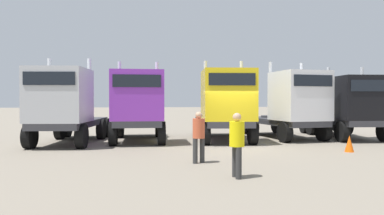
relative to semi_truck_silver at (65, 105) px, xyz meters
name	(u,v)px	position (x,y,z in m)	size (l,w,h in m)	color
ground	(234,147)	(7.50, -2.01, -1.84)	(200.00, 200.00, 0.00)	gray
semi_truck_silver	(65,105)	(0.00, 0.00, 0.00)	(3.34, 6.37, 4.09)	#333338
semi_truck_purple	(138,105)	(3.37, 0.50, 0.00)	(2.79, 6.06, 4.05)	#333338
semi_truck_yellow	(226,104)	(7.70, 0.08, 0.03)	(3.25, 6.50, 4.14)	#333338
semi_truck_white	(293,105)	(11.47, 0.42, 0.00)	(3.10, 6.16, 4.15)	#333338
semi_truck_black	(351,107)	(14.58, -0.03, -0.10)	(3.20, 6.39, 3.91)	#333338
visitor_in_hivis	(237,140)	(5.81, -7.96, -0.84)	(0.42, 0.45, 1.73)	#303030
visitor_with_camera	(199,133)	(5.23, -5.60, -0.86)	(0.53, 0.53, 1.69)	#333333
traffic_cone_near	(349,144)	(11.67, -4.17, -1.51)	(0.36, 0.36, 0.66)	#F2590C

